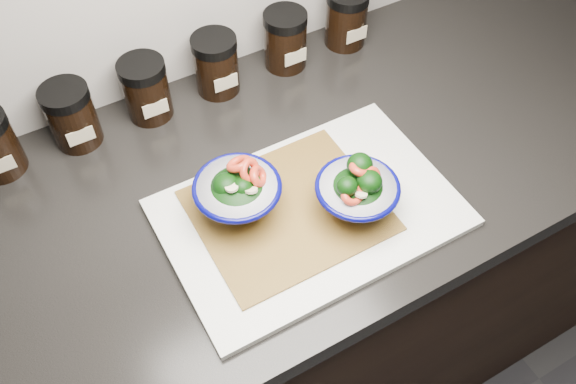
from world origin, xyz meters
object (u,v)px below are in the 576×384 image
cutting_board (310,213)px  spice_jar_d (216,64)px  bowl_left (238,193)px  spice_jar_f (346,18)px  bowl_right (357,192)px  spice_jar_e (285,40)px  spice_jar_c (146,89)px  spice_jar_b (72,116)px

cutting_board → spice_jar_d: size_ratio=3.98×
bowl_left → spice_jar_f: (0.38, 0.28, -0.00)m
bowl_right → spice_jar_d: bearing=98.9°
cutting_board → bowl_left: bearing=151.0°
spice_jar_d → spice_jar_e: same height
cutting_board → spice_jar_c: bearing=111.3°
spice_jar_e → spice_jar_f: (0.14, 0.00, 0.00)m
spice_jar_f → spice_jar_b: bearing=180.0°
spice_jar_f → spice_jar_e: bearing=180.0°
spice_jar_c → spice_jar_f: (0.41, 0.00, 0.00)m
cutting_board → spice_jar_c: spice_jar_c is taller
cutting_board → spice_jar_d: 0.34m
bowl_left → spice_jar_d: bearing=70.9°
spice_jar_c → spice_jar_e: size_ratio=1.00×
spice_jar_f → cutting_board: bearing=-129.9°
bowl_right → spice_jar_d: bowl_right is taller
spice_jar_e → spice_jar_b: bearing=180.0°
cutting_board → spice_jar_b: size_ratio=3.98×
spice_jar_c → spice_jar_f: bearing=0.0°
cutting_board → spice_jar_b: bearing=128.0°
spice_jar_b → spice_jar_f: same height
spice_jar_c → spice_jar_f: 0.41m
bowl_left → spice_jar_c: bearing=97.2°
spice_jar_b → spice_jar_d: (0.27, 0.00, 0.00)m
cutting_board → bowl_right: bowl_right is taller
bowl_right → spice_jar_b: (-0.32, 0.37, -0.00)m
cutting_board → bowl_left: (-0.10, 0.05, 0.05)m
spice_jar_d → bowl_right: bearing=-81.1°
bowl_left → spice_jar_e: 0.37m
bowl_right → spice_jar_e: (0.08, 0.37, -0.00)m
bowl_left → spice_jar_b: bowl_left is taller
bowl_left → spice_jar_d: size_ratio=1.19×
spice_jar_e → spice_jar_f: 0.14m
spice_jar_c → spice_jar_f: size_ratio=1.00×
spice_jar_d → spice_jar_f: (0.28, 0.00, 0.00)m
cutting_board → spice_jar_c: size_ratio=3.98×
bowl_left → spice_jar_e: size_ratio=1.19×
cutting_board → spice_jar_b: 0.43m
spice_jar_b → spice_jar_c: same height
cutting_board → spice_jar_e: (0.15, 0.34, 0.05)m
bowl_right → spice_jar_e: bowl_right is taller
spice_jar_e → spice_jar_f: bearing=0.0°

